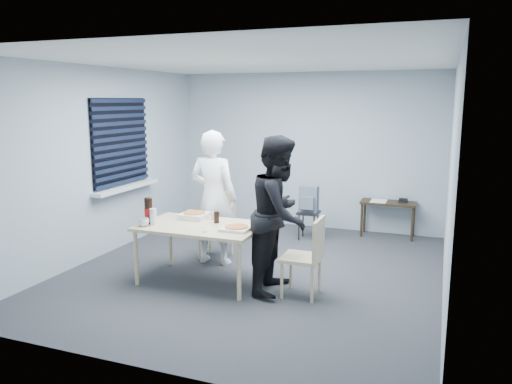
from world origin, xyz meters
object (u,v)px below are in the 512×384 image
at_px(stool, 308,218).
at_px(backpack, 309,199).
at_px(chair_far, 218,220).
at_px(mug_b, 214,216).
at_px(dining_table, 201,230).
at_px(chair_right, 309,252).
at_px(side_table, 388,207).
at_px(person_white, 213,198).
at_px(mug_a, 144,222).
at_px(soda_bottle, 149,211).
at_px(person_black, 280,214).

distance_m(stool, backpack, 0.31).
bearing_deg(chair_far, stool, 52.09).
bearing_deg(backpack, mug_b, -123.00).
relative_size(dining_table, mug_b, 14.25).
bearing_deg(chair_far, chair_right, -32.47).
bearing_deg(stool, backpack, -90.00).
xyz_separation_m(chair_right, side_table, (0.54, 2.83, -0.02)).
distance_m(dining_table, chair_far, 1.02).
height_order(dining_table, chair_far, chair_far).
distance_m(dining_table, person_white, 0.73).
bearing_deg(side_table, backpack, -152.05).
relative_size(dining_table, chair_right, 1.60).
distance_m(chair_far, mug_b, 0.76).
xyz_separation_m(chair_right, person_white, (-1.48, 0.68, 0.37)).
relative_size(chair_right, person_white, 0.50).
distance_m(side_table, backpack, 1.30).
distance_m(chair_far, mug_a, 1.35).
xyz_separation_m(side_table, stool, (-1.14, -0.59, -0.16)).
bearing_deg(chair_right, soda_bottle, -175.72).
height_order(chair_far, stool, chair_far).
height_order(dining_table, mug_b, mug_b).
distance_m(dining_table, stool, 2.36).
bearing_deg(backpack, soda_bottle, -132.23).
relative_size(person_white, side_table, 2.08).
bearing_deg(side_table, stool, -152.53).
xyz_separation_m(person_white, person_black, (1.11, -0.60, 0.00)).
height_order(side_table, mug_a, mug_a).
distance_m(dining_table, backpack, 2.33).
xyz_separation_m(stool, backpack, (0.00, -0.01, 0.30)).
xyz_separation_m(backpack, mug_b, (-0.70, -1.91, 0.10)).
relative_size(chair_right, person_black, 0.50).
relative_size(chair_far, person_black, 0.50).
relative_size(mug_a, mug_b, 1.23).
xyz_separation_m(stool, soda_bottle, (-1.34, -2.38, 0.51)).
distance_m(chair_right, side_table, 2.88).
xyz_separation_m(dining_table, mug_b, (0.02, 0.31, 0.11)).
bearing_deg(side_table, person_black, -108.35).
bearing_deg(soda_bottle, chair_far, 71.79).
distance_m(person_black, soda_bottle, 1.58).
distance_m(chair_right, mug_a, 1.95).
xyz_separation_m(chair_right, mug_b, (-1.30, 0.32, 0.23)).
relative_size(chair_right, soda_bottle, 2.87).
xyz_separation_m(mug_a, mug_b, (0.62, 0.60, -0.00)).
bearing_deg(chair_far, side_table, 41.05).
height_order(dining_table, backpack, backpack).
bearing_deg(person_white, mug_b, 115.95).
bearing_deg(chair_right, stool, 104.93).
bearing_deg(mug_a, chair_far, 74.52).
relative_size(dining_table, chair_far, 1.60).
relative_size(chair_far, mug_b, 8.90).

